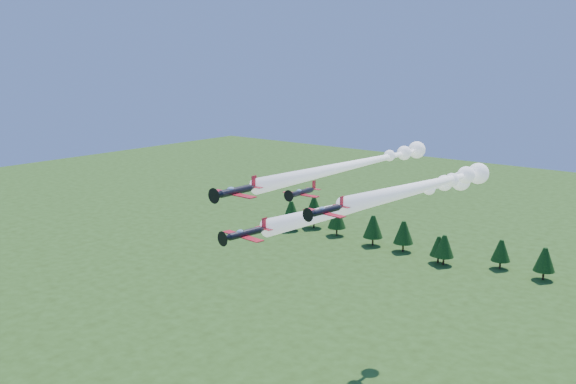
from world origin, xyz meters
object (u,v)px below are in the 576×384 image
Objects in this scene: plane_left at (360,163)px; plane_right at (432,184)px; plane_slot at (302,192)px; plane_lead at (393,197)px.

plane_right is at bearing -25.53° from plane_left.
plane_slot is (6.48, -26.40, -0.43)m from plane_left.
plane_lead is 0.96× the size of plane_left.
plane_left is 27.19m from plane_slot.
plane_slot is at bearing -75.05° from plane_left.
plane_left reaches higher than plane_lead.
plane_lead is 9.14m from plane_right.
plane_right is 21.26m from plane_slot.
plane_lead is at bearing 72.00° from plane_slot.
plane_right reaches higher than plane_slot.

